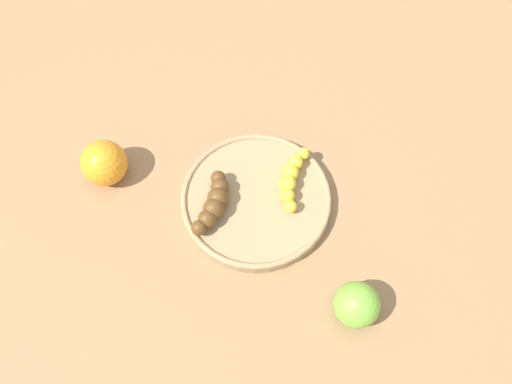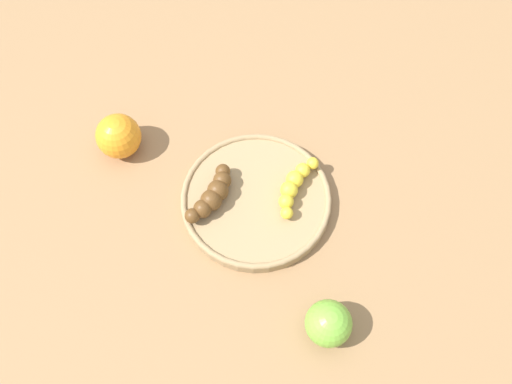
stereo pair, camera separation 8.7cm
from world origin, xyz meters
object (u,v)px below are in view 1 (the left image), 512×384
at_px(orange_fruit, 104,163).
at_px(apple_green, 357,305).
at_px(banana_yellow, 291,178).
at_px(banana_overripe, 214,203).
at_px(fruit_bowl, 256,199).

distance_m(orange_fruit, apple_green, 0.46).
distance_m(banana_yellow, orange_fruit, 0.31).
distance_m(banana_yellow, banana_overripe, 0.13).
xyz_separation_m(banana_yellow, apple_green, (0.16, -0.16, 0.00)).
relative_size(orange_fruit, apple_green, 1.12).
distance_m(banana_yellow, apple_green, 0.23).
bearing_deg(fruit_bowl, banana_overripe, -141.25).
height_order(banana_yellow, banana_overripe, banana_overripe).
bearing_deg(banana_yellow, banana_overripe, 34.41).
xyz_separation_m(banana_overripe, orange_fruit, (-0.20, -0.01, 0.00)).
bearing_deg(apple_green, orange_fruit, 172.39).
distance_m(banana_overripe, apple_green, 0.27).
relative_size(banana_yellow, apple_green, 1.78).
height_order(fruit_bowl, banana_yellow, banana_yellow).
distance_m(fruit_bowl, orange_fruit, 0.25).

